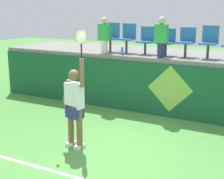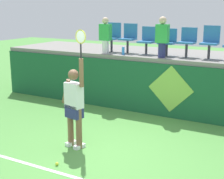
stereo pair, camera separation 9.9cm
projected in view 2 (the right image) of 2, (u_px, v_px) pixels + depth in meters
The scene contains 16 objects.
ground_plane at pixel (102, 154), 7.03m from camera, with size 40.00×40.00×0.00m, color #519342.
court_back_wall at pixel (157, 89), 9.41m from camera, with size 10.86×0.20×1.46m, color #195633.
spectator_platform at pixel (173, 55), 10.24m from camera, with size 10.86×2.48×0.12m, color gray.
court_baseline_stripe at pixel (70, 176), 6.10m from camera, with size 9.77×0.08×0.01m, color white.
tennis_player at pixel (74, 104), 7.16m from camera, with size 0.74×0.33×2.52m.
tennis_ball at pixel (57, 164), 6.50m from camera, with size 0.07×0.07×0.07m, color #D1E533.
water_bottle at pixel (123, 51), 9.91m from camera, with size 0.08×0.08×0.22m, color #338CE5.
stadium_chair_0 at pixel (113, 36), 10.52m from camera, with size 0.44×0.42×0.88m.
stadium_chair_1 at pixel (129, 36), 10.26m from camera, with size 0.44×0.42×0.87m.
stadium_chair_2 at pixel (147, 39), 9.98m from camera, with size 0.44×0.42×0.80m.
stadium_chair_3 at pixel (168, 41), 9.69m from camera, with size 0.44×0.42×0.76m.
stadium_chair_4 at pixel (188, 40), 9.40m from camera, with size 0.44×0.42×0.80m.
stadium_chair_5 at pixel (210, 40), 9.11m from camera, with size 0.44×0.42×0.87m.
spectator_0 at pixel (162, 36), 9.27m from camera, with size 0.34×0.21×1.11m.
spectator_1 at pixel (105, 35), 10.12m from camera, with size 0.34×0.20×1.06m.
wall_signage_mount at pixel (169, 118), 9.30m from camera, with size 1.27×0.01×1.44m.
Camera 2 is at (3.37, -5.59, 2.96)m, focal length 54.76 mm.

